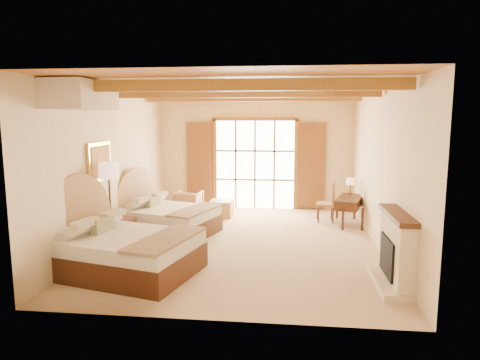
# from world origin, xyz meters

# --- Properties ---
(floor) EXTENTS (7.00, 7.00, 0.00)m
(floor) POSITION_xyz_m (0.00, 0.00, 0.00)
(floor) COLOR tan
(floor) RESTS_ON ground
(wall_back) EXTENTS (5.50, 0.00, 5.50)m
(wall_back) POSITION_xyz_m (0.00, 3.50, 1.60)
(wall_back) COLOR beige
(wall_back) RESTS_ON ground
(wall_left) EXTENTS (0.00, 7.00, 7.00)m
(wall_left) POSITION_xyz_m (-2.75, 0.00, 1.60)
(wall_left) COLOR beige
(wall_left) RESTS_ON ground
(wall_right) EXTENTS (0.00, 7.00, 7.00)m
(wall_right) POSITION_xyz_m (2.75, 0.00, 1.60)
(wall_right) COLOR beige
(wall_right) RESTS_ON ground
(ceiling) EXTENTS (7.00, 7.00, 0.00)m
(ceiling) POSITION_xyz_m (0.00, 0.00, 3.20)
(ceiling) COLOR #B57035
(ceiling) RESTS_ON ground
(ceiling_beams) EXTENTS (5.39, 4.60, 0.18)m
(ceiling_beams) POSITION_xyz_m (0.00, 0.00, 3.08)
(ceiling_beams) COLOR olive
(ceiling_beams) RESTS_ON ceiling
(french_doors) EXTENTS (3.95, 0.08, 2.60)m
(french_doors) POSITION_xyz_m (0.00, 3.44, 1.25)
(french_doors) COLOR white
(french_doors) RESTS_ON ground
(fireplace) EXTENTS (0.46, 1.40, 1.16)m
(fireplace) POSITION_xyz_m (2.60, -2.00, 0.51)
(fireplace) COLOR beige
(fireplace) RESTS_ON ground
(painting) EXTENTS (0.06, 0.95, 0.75)m
(painting) POSITION_xyz_m (-2.70, -0.75, 1.75)
(painting) COLOR gold
(painting) RESTS_ON wall_left
(canopy_valance) EXTENTS (0.70, 1.40, 0.45)m
(canopy_valance) POSITION_xyz_m (-2.40, -2.00, 2.95)
(canopy_valance) COLOR beige
(canopy_valance) RESTS_ON ceiling
(bed_near) EXTENTS (2.55, 2.13, 1.43)m
(bed_near) POSITION_xyz_m (-1.88, -1.97, 0.43)
(bed_near) COLOR #4B2915
(bed_near) RESTS_ON floor
(bed_far) EXTENTS (2.36, 1.99, 1.27)m
(bed_far) POSITION_xyz_m (-1.84, 0.54, 0.38)
(bed_far) COLOR #4B2915
(bed_far) RESTS_ON floor
(nightstand) EXTENTS (0.54, 0.54, 0.60)m
(nightstand) POSITION_xyz_m (-2.42, -0.58, 0.30)
(nightstand) COLOR #4B2915
(nightstand) RESTS_ON floor
(floor_lamp) EXTENTS (0.37, 0.37, 1.74)m
(floor_lamp) POSITION_xyz_m (-2.50, -0.83, 1.48)
(floor_lamp) COLOR #312716
(floor_lamp) RESTS_ON floor
(armchair) EXTENTS (0.75, 0.77, 0.64)m
(armchair) POSITION_xyz_m (-1.73, 2.48, 0.32)
(armchair) COLOR #A6744B
(armchair) RESTS_ON floor
(ottoman) EXTENTS (0.61, 0.61, 0.42)m
(ottoman) POSITION_xyz_m (-0.80, 2.32, 0.21)
(ottoman) COLOR #A2844A
(ottoman) RESTS_ON floor
(desk) EXTENTS (0.88, 1.34, 0.67)m
(desk) POSITION_xyz_m (2.44, 1.82, 0.36)
(desk) COLOR #4B2915
(desk) RESTS_ON floor
(desk_chair) EXTENTS (0.51, 0.50, 1.01)m
(desk_chair) POSITION_xyz_m (1.91, 2.03, 0.31)
(desk_chair) COLOR #986941
(desk_chair) RESTS_ON floor
(desk_lamp) EXTENTS (0.20, 0.20, 0.40)m
(desk_lamp) POSITION_xyz_m (2.51, 2.28, 0.98)
(desk_lamp) COLOR #312716
(desk_lamp) RESTS_ON desk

